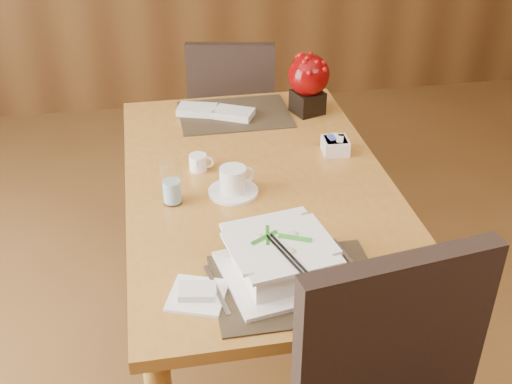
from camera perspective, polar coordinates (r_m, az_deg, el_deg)
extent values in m
cube|color=#B17931|center=(2.20, 0.28, 0.42)|extent=(0.90, 1.50, 0.04)
cylinder|color=#B17931|center=(2.95, -9.69, 0.36)|extent=(0.07, 0.07, 0.71)
cylinder|color=#B17931|center=(3.04, 5.10, 1.74)|extent=(0.07, 0.07, 0.71)
cube|color=black|center=(1.74, 3.65, -8.23)|extent=(0.45, 0.33, 0.01)
cube|color=black|center=(2.66, -1.91, 6.92)|extent=(0.45, 0.33, 0.01)
cube|color=white|center=(1.77, 2.07, -7.39)|extent=(0.34, 0.34, 0.01)
cube|color=white|center=(1.73, 2.11, -5.94)|extent=(0.24, 0.24, 0.10)
cylinder|color=tan|center=(1.73, 2.11, -5.87)|extent=(0.19, 0.19, 0.08)
cylinder|color=white|center=(2.12, -2.04, 0.04)|extent=(0.17, 0.17, 0.01)
cylinder|color=white|center=(2.10, -2.06, 1.13)|extent=(0.11, 0.11, 0.08)
cylinder|color=black|center=(2.08, -2.08, 1.98)|extent=(0.08, 0.08, 0.01)
cylinder|color=white|center=(2.06, -7.52, 0.83)|extent=(0.07, 0.07, 0.15)
cube|color=white|center=(2.38, 7.06, 4.10)|extent=(0.10, 0.10, 0.06)
cube|color=black|center=(2.67, 4.60, 7.98)|extent=(0.14, 0.14, 0.09)
sphere|color=#7C0406|center=(2.63, 4.71, 10.33)|extent=(0.17, 0.17, 0.17)
cube|color=white|center=(1.71, -5.22, -9.14)|extent=(0.19, 0.19, 0.01)
cube|color=black|center=(1.54, 11.95, -13.76)|extent=(0.47, 0.12, 0.53)
cube|color=black|center=(3.33, -1.96, 6.07)|extent=(0.50, 0.50, 0.06)
cube|color=black|center=(3.05, -2.23, 8.89)|extent=(0.41, 0.13, 0.47)
cylinder|color=black|center=(3.59, 1.07, 4.00)|extent=(0.03, 0.03, 0.40)
cylinder|color=black|center=(3.28, 1.05, 1.11)|extent=(0.03, 0.03, 0.40)
cylinder|color=black|center=(3.60, -4.57, 4.04)|extent=(0.03, 0.03, 0.40)
cylinder|color=black|center=(3.30, -5.10, 1.17)|extent=(0.03, 0.03, 0.40)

